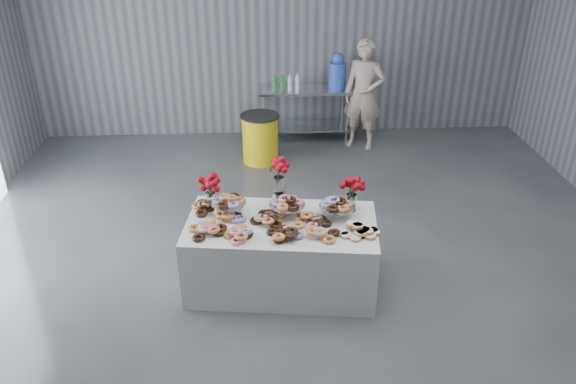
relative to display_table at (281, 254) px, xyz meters
name	(u,v)px	position (x,y,z in m)	size (l,w,h in m)	color
ground	(305,296)	(0.23, -0.23, -0.38)	(9.00, 9.00, 0.00)	#373A3E
room_walls	(276,35)	(-0.04, -0.16, 2.26)	(8.04, 9.04, 4.02)	slate
display_table	(281,254)	(0.00, 0.00, 0.00)	(1.90, 1.00, 0.75)	silver
prep_table	(305,105)	(0.58, 3.87, 0.24)	(1.50, 0.60, 0.90)	silver
donut_mounds	(281,221)	(0.00, -0.05, 0.42)	(1.80, 0.80, 0.09)	#C68048
cake_stand_left	(228,201)	(-0.53, 0.22, 0.52)	(0.36, 0.36, 0.17)	silver
cake_stand_mid	(287,203)	(0.07, 0.14, 0.52)	(0.36, 0.36, 0.17)	silver
cake_stand_right	(337,205)	(0.56, 0.08, 0.52)	(0.36, 0.36, 0.17)	silver
danish_pile	(358,228)	(0.73, -0.24, 0.43)	(0.48, 0.48, 0.11)	white
bouquet_left	(210,183)	(-0.71, 0.34, 0.67)	(0.26, 0.26, 0.42)	white
bouquet_right	(352,185)	(0.73, 0.21, 0.67)	(0.26, 0.26, 0.42)	white
bouquet_center	(279,173)	(-0.01, 0.35, 0.75)	(0.26, 0.26, 0.57)	silver
water_jug	(337,72)	(1.08, 3.87, 0.77)	(0.28, 0.28, 0.55)	#456FEC
drink_bottles	(286,82)	(0.26, 3.77, 0.66)	(0.54, 0.08, 0.27)	#268C33
person	(364,95)	(1.47, 3.56, 0.49)	(0.63, 0.42, 1.74)	#CC8C93
trash_barrel	(260,138)	(-0.17, 3.09, 0.00)	(0.58, 0.58, 0.74)	yellow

